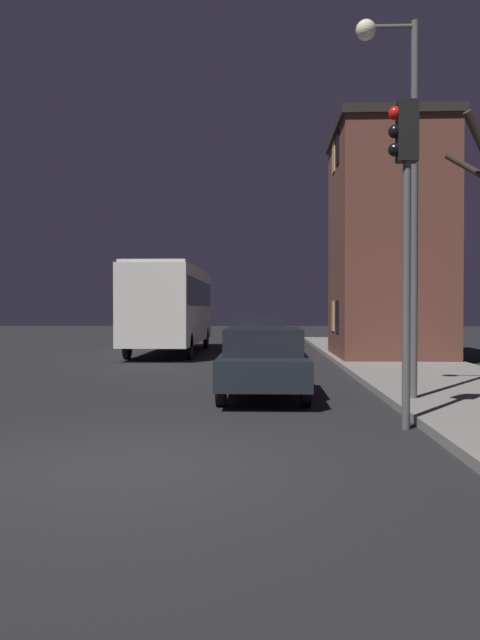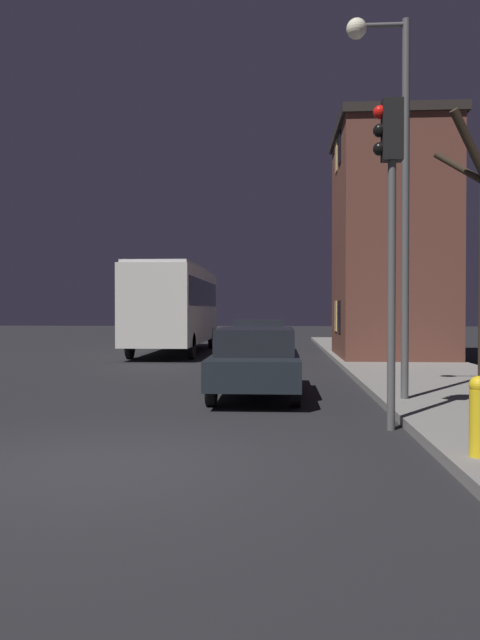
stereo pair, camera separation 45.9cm
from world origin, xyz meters
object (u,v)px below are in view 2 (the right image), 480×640
at_px(streetlamp, 391,154).
at_px(car_near_lane, 256,360).
at_px(bus, 175,302).
at_px(traffic_light, 390,196).
at_px(car_mid_lane, 259,340).
at_px(fire_hydrant, 478,414).

distance_m(streetlamp, car_near_lane, 4.80).
bearing_deg(bus, streetlamp, -65.28).
height_order(traffic_light, car_mid_lane, traffic_light).
bearing_deg(streetlamp, fire_hydrant, -87.86).
relative_size(streetlamp, bus, 0.72).
bearing_deg(fire_hydrant, streetlamp, 92.14).
xyz_separation_m(bus, fire_hydrant, (6.50, -18.28, -1.46)).
distance_m(streetlamp, bus, 15.34).
bearing_deg(car_mid_lane, traffic_light, -79.07).
bearing_deg(traffic_light, bus, 110.23).
bearing_deg(traffic_light, car_near_lane, 120.74).
bearing_deg(streetlamp, traffic_light, -100.49).
bearing_deg(traffic_light, streetlamp, 79.51).
distance_m(car_near_lane, car_mid_lane, 8.47).
distance_m(traffic_light, car_mid_lane, 12.53).
xyz_separation_m(streetlamp, fire_hydrant, (0.17, -4.55, -4.02)).
height_order(bus, car_mid_lane, bus).
relative_size(car_mid_lane, fire_hydrant, 4.51).
xyz_separation_m(traffic_light, car_mid_lane, (-2.32, 12.01, -2.73)).
bearing_deg(fire_hydrant, car_mid_lane, 101.53).
bearing_deg(car_near_lane, fire_hydrant, -65.06).
distance_m(bus, fire_hydrant, 19.46).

